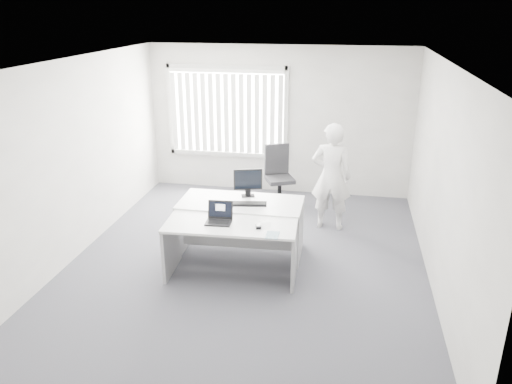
% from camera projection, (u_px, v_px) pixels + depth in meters
% --- Properties ---
extents(ground, '(6.00, 6.00, 0.00)m').
position_uv_depth(ground, '(248.00, 261.00, 7.19)').
color(ground, '#52525A').
rests_on(ground, ground).
extents(wall_back, '(5.00, 0.02, 2.80)m').
position_uv_depth(wall_back, '(279.00, 121.00, 9.46)').
color(wall_back, silver).
rests_on(wall_back, ground).
extents(wall_front, '(5.00, 0.02, 2.80)m').
position_uv_depth(wall_front, '(171.00, 284.00, 3.94)').
color(wall_front, silver).
rests_on(wall_front, ground).
extents(wall_left, '(0.02, 6.00, 2.80)m').
position_uv_depth(wall_left, '(76.00, 159.00, 7.13)').
color(wall_left, silver).
rests_on(wall_left, ground).
extents(wall_right, '(0.02, 6.00, 2.80)m').
position_uv_depth(wall_right, '(442.00, 180.00, 6.27)').
color(wall_right, silver).
rests_on(wall_right, ground).
extents(ceiling, '(5.00, 6.00, 0.02)m').
position_uv_depth(ceiling, '(247.00, 62.00, 6.21)').
color(ceiling, white).
rests_on(ceiling, wall_back).
extents(window, '(2.32, 0.06, 1.76)m').
position_uv_depth(window, '(227.00, 112.00, 9.54)').
color(window, '#B5B5B0').
rests_on(window, wall_back).
extents(blinds, '(2.20, 0.10, 1.50)m').
position_uv_depth(blinds, '(226.00, 114.00, 9.50)').
color(blinds, white).
rests_on(blinds, wall_back).
extents(desk_near, '(1.76, 0.89, 0.79)m').
position_uv_depth(desk_near, '(232.00, 237.00, 6.63)').
color(desk_near, white).
rests_on(desk_near, ground).
extents(desk_far, '(1.77, 0.84, 0.81)m').
position_uv_depth(desk_far, '(241.00, 216.00, 7.26)').
color(desk_far, white).
rests_on(desk_far, ground).
extents(office_chair, '(0.82, 0.82, 1.09)m').
position_uv_depth(office_chair, '(279.00, 185.00, 9.21)').
color(office_chair, black).
rests_on(office_chair, ground).
extents(person, '(0.67, 0.46, 1.76)m').
position_uv_depth(person, '(331.00, 177.00, 7.99)').
color(person, silver).
rests_on(person, ground).
extents(laptop, '(0.35, 0.31, 0.26)m').
position_uv_depth(laptop, '(218.00, 214.00, 6.48)').
color(laptop, black).
rests_on(laptop, desk_near).
extents(paper_sheet, '(0.32, 0.24, 0.00)m').
position_uv_depth(paper_sheet, '(260.00, 226.00, 6.44)').
color(paper_sheet, white).
rests_on(paper_sheet, desk_near).
extents(mouse, '(0.09, 0.13, 0.05)m').
position_uv_depth(mouse, '(258.00, 226.00, 6.38)').
color(mouse, silver).
rests_on(mouse, paper_sheet).
extents(booklet, '(0.16, 0.22, 0.01)m').
position_uv_depth(booklet, '(272.00, 235.00, 6.17)').
color(booklet, white).
rests_on(booklet, desk_near).
extents(keyboard, '(0.52, 0.24, 0.02)m').
position_uv_depth(keyboard, '(249.00, 204.00, 7.07)').
color(keyboard, black).
rests_on(keyboard, desk_far).
extents(monitor, '(0.44, 0.24, 0.42)m').
position_uv_depth(monitor, '(248.00, 183.00, 7.32)').
color(monitor, black).
rests_on(monitor, desk_far).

